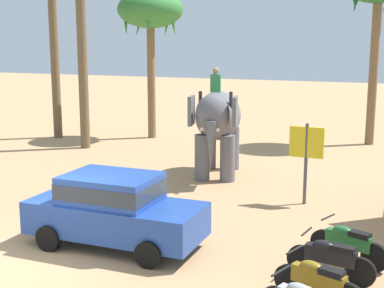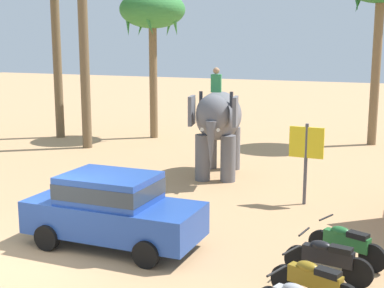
% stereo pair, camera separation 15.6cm
% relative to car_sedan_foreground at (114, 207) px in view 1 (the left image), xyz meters
% --- Properties ---
extents(ground_plane, '(120.00, 120.00, 0.00)m').
position_rel_car_sedan_foreground_xyz_m(ground_plane, '(-1.00, -1.59, -0.93)').
color(ground_plane, tan).
extents(car_sedan_foreground, '(4.18, 2.03, 1.70)m').
position_rel_car_sedan_foreground_xyz_m(car_sedan_foreground, '(0.00, 0.00, 0.00)').
color(car_sedan_foreground, '#23479E').
rests_on(car_sedan_foreground, ground).
extents(elephant_with_mahout, '(2.45, 4.02, 3.88)m').
position_rel_car_sedan_foreground_xyz_m(elephant_with_mahout, '(-0.37, 7.24, 1.06)').
color(elephant_with_mahout, slate).
rests_on(elephant_with_mahout, ground).
extents(motorcycle_fourth_in_row, '(1.75, 0.72, 0.94)m').
position_rel_car_sedan_foreground_xyz_m(motorcycle_fourth_in_row, '(4.91, -0.94, -0.46)').
color(motorcycle_fourth_in_row, black).
rests_on(motorcycle_fourth_in_row, ground).
extents(motorcycle_far_in_row, '(1.80, 0.55, 0.94)m').
position_rel_car_sedan_foreground_xyz_m(motorcycle_far_in_row, '(4.91, 0.22, -0.46)').
color(motorcycle_far_in_row, black).
rests_on(motorcycle_far_in_row, ground).
extents(motorcycle_end_of_row, '(1.74, 0.76, 0.94)m').
position_rel_car_sedan_foreground_xyz_m(motorcycle_end_of_row, '(5.11, 1.22, -0.46)').
color(motorcycle_end_of_row, black).
rests_on(motorcycle_end_of_row, ground).
extents(palm_tree_left_of_road, '(3.20, 3.20, 7.20)m').
position_rel_car_sedan_foreground_xyz_m(palm_tree_left_of_road, '(-6.37, 13.31, 5.19)').
color(palm_tree_left_of_road, brown).
rests_on(palm_tree_left_of_road, ground).
extents(signboard_yellow, '(1.00, 0.10, 2.40)m').
position_rel_car_sedan_foreground_xyz_m(signboard_yellow, '(3.26, 5.17, 0.76)').
color(signboard_yellow, '#4C4C51').
rests_on(signboard_yellow, ground).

